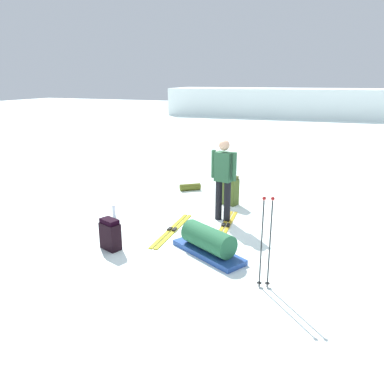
% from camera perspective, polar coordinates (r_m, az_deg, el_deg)
% --- Properties ---
extents(ground_plane, '(80.00, 80.00, 0.00)m').
position_cam_1_polar(ground_plane, '(7.73, -0.00, -4.97)').
color(ground_plane, white).
extents(distant_snow_ridge, '(18.12, 6.23, 2.10)m').
position_cam_1_polar(distant_snow_ridge, '(31.49, 13.81, 13.00)').
color(distant_snow_ridge, white).
rests_on(distant_snow_ridge, ground_plane).
extents(skier_standing, '(0.56, 0.28, 1.70)m').
position_cam_1_polar(skier_standing, '(7.73, 4.77, 2.40)').
color(skier_standing, black).
rests_on(skier_standing, ground_plane).
extents(ski_pair_near, '(0.26, 1.82, 0.05)m').
position_cam_1_polar(ski_pair_near, '(7.45, -3.01, -5.74)').
color(ski_pair_near, gold).
rests_on(ski_pair_near, ground_plane).
extents(ski_pair_far, '(0.34, 1.76, 0.05)m').
position_cam_1_polar(ski_pair_far, '(7.67, 5.11, -5.12)').
color(ski_pair_far, gold).
rests_on(ski_pair_far, ground_plane).
extents(backpack_large_dark, '(0.41, 0.32, 0.55)m').
position_cam_1_polar(backpack_large_dark, '(6.74, -12.22, -6.27)').
color(backpack_large_dark, black).
rests_on(backpack_large_dark, ground_plane).
extents(backpack_bright, '(0.43, 0.34, 0.70)m').
position_cam_1_polar(backpack_bright, '(8.91, 5.72, 0.25)').
color(backpack_bright, '#445621').
rests_on(backpack_bright, ground_plane).
extents(ski_poles_planted_near, '(0.18, 0.10, 1.35)m').
position_cam_1_polar(ski_poles_planted_near, '(5.34, 11.09, -6.90)').
color(ski_poles_planted_near, black).
rests_on(ski_poles_planted_near, ground_plane).
extents(gear_sled, '(1.44, 1.06, 0.49)m').
position_cam_1_polar(gear_sled, '(6.41, 2.47, -7.56)').
color(gear_sled, '#234794').
rests_on(gear_sled, ground_plane).
extents(sleeping_mat_rolled, '(0.55, 0.48, 0.18)m').
position_cam_1_polar(sleeping_mat_rolled, '(10.05, -0.28, 0.75)').
color(sleeping_mat_rolled, '#52591C').
rests_on(sleeping_mat_rolled, ground_plane).
extents(thermos_bottle, '(0.07, 0.07, 0.26)m').
position_cam_1_polar(thermos_bottle, '(8.31, -11.68, -2.81)').
color(thermos_bottle, '#AFB4C5').
rests_on(thermos_bottle, ground_plane).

